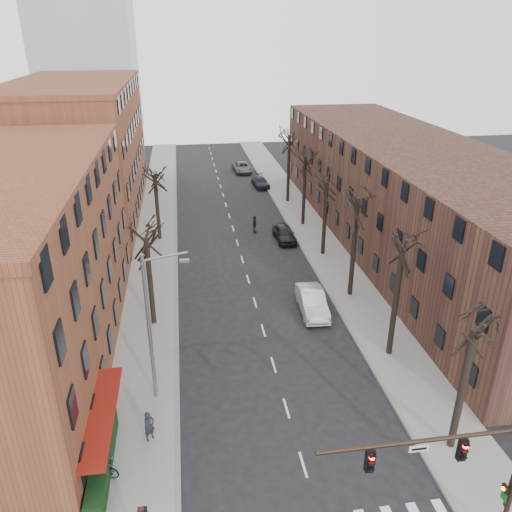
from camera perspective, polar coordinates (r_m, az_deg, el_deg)
name	(u,v)px	position (r m, az deg, el deg)	size (l,w,h in m)	color
sidewalk_left	(156,235)	(52.03, -11.33, 2.32)	(4.00, 90.00, 0.15)	gray
sidewalk_right	(309,227)	(53.51, 6.03, 3.30)	(4.00, 90.00, 0.15)	gray
building_left_near	(0,275)	(33.13, -27.26, -1.98)	(12.00, 26.00, 12.00)	brown
building_left_far	(80,151)	(59.62, -19.43, 11.22)	(12.00, 28.00, 14.00)	brown
building_right	(405,193)	(50.12, 16.66, 6.89)	(12.00, 50.00, 10.00)	#4A3022
awning_left	(109,455)	(27.58, -16.48, -20.99)	(1.20, 7.00, 0.15)	maroon
hedge	(102,461)	(26.45, -17.16, -21.52)	(0.80, 6.00, 1.00)	black
tree_right_a	(450,447)	(28.69, 21.27, -19.67)	(5.20, 5.20, 10.00)	black
tree_right_b	(388,354)	(34.12, 14.90, -10.81)	(5.20, 5.20, 10.80)	black
tree_right_c	(350,295)	(40.41, 10.64, -4.45)	(5.20, 5.20, 11.60)	black
tree_right_d	(323,255)	(47.22, 7.61, 0.16)	(5.20, 5.20, 10.00)	black
tree_right_e	(303,225)	(54.35, 5.36, 3.58)	(5.20, 5.20, 10.80)	black
tree_right_f	(288,202)	(61.70, 3.63, 6.20)	(5.20, 5.20, 11.60)	black
tree_left_a	(154,324)	(36.81, -11.54, -7.61)	(5.20, 5.20, 9.50)	black
tree_left_b	(160,240)	(51.11, -10.91, 1.85)	(5.20, 5.20, 9.50)	black
signal_mast_arm	(482,466)	(21.84, 24.39, -20.99)	(8.14, 0.30, 7.20)	black
streetlight	(152,322)	(27.35, -11.81, -7.43)	(2.45, 0.22, 9.03)	slate
silver_sedan	(312,302)	(37.37, 6.43, -5.22)	(1.76, 5.06, 1.67)	silver
parked_car_near	(284,233)	(49.80, 3.27, 2.61)	(1.80, 4.47, 1.52)	black
parked_car_mid	(260,182)	(67.60, 0.51, 8.45)	(1.84, 4.54, 1.32)	black
parked_car_far	(242,167)	(75.02, -1.61, 10.09)	(2.36, 5.11, 1.42)	#53575A
pedestrian_a	(149,426)	(27.11, -12.10, -18.48)	(0.61, 0.40, 1.67)	black
pedestrian_crossing	(255,224)	(51.59, -0.17, 3.63)	(1.08, 0.45, 1.85)	black
bicycle	(101,467)	(26.25, -17.28, -22.05)	(0.63, 1.82, 0.95)	gray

